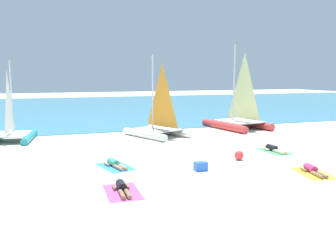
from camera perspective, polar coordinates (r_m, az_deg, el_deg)
name	(u,v)px	position (r m, az deg, el deg)	size (l,w,h in m)	color
ground_plane	(144,134)	(23.44, -3.90, -1.32)	(120.00, 120.00, 0.00)	silver
ocean_water	(97,107)	(44.27, -11.18, 3.01)	(120.00, 40.00, 0.05)	teal
sailboat_red	(238,116)	(26.24, 11.13, 1.51)	(3.70, 5.03, 5.97)	#CC3838
sailboat_teal	(12,129)	(22.74, -23.59, -0.50)	(2.72, 3.83, 4.66)	teal
sailboat_white	(158,124)	(22.52, -1.63, 0.25)	(3.80, 4.54, 5.07)	white
towel_leftmost	(122,192)	(12.10, -7.25, -10.35)	(1.10, 1.90, 0.01)	#D84C99
sunbather_leftmost	(122,188)	(12.13, -7.32, -9.69)	(0.56, 1.56, 0.30)	black
towel_center_left	(115,167)	(15.32, -8.36, -6.42)	(1.10, 1.90, 0.01)	#338CD8
sunbather_center_left	(115,163)	(15.35, -8.47, -5.91)	(0.77, 1.55, 0.30)	#3FB28C
towel_center_right	(313,173)	(15.28, 22.07, -6.98)	(1.10, 1.90, 0.01)	yellow
sunbather_center_right	(312,170)	(15.30, 21.98, -6.46)	(0.74, 1.56, 0.30)	#D83372
towel_rightmost	(274,151)	(18.93, 16.53, -3.88)	(1.10, 1.90, 0.01)	#4CB266
sunbather_rightmost	(274,149)	(18.95, 16.42, -3.48)	(0.55, 1.56, 0.30)	black
beach_ball	(239,155)	(16.63, 11.22, -4.60)	(0.43, 0.43, 0.43)	red
cooler_box	(201,166)	(14.60, 5.22, -6.39)	(0.50, 0.36, 0.36)	blue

